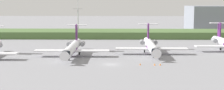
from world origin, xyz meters
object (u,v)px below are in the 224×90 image
object	(u,v)px
regional_jet_fourth	(151,46)
safety_cone_mid_marker	(155,64)
safety_cone_front_marker	(140,64)
antenna_mast	(78,19)
regional_jet_third	(73,48)
safety_cone_rear_marker	(160,64)

from	to	relation	value
regional_jet_fourth	safety_cone_mid_marker	distance (m)	19.86
regional_jet_fourth	safety_cone_front_marker	distance (m)	20.10
antenna_mast	safety_cone_mid_marker	world-z (taller)	antenna_mast
regional_jet_third	regional_jet_fourth	world-z (taller)	same
safety_cone_mid_marker	safety_cone_rear_marker	distance (m)	1.47
safety_cone_front_marker	safety_cone_mid_marker	world-z (taller)	same
safety_cone_mid_marker	safety_cone_front_marker	bearing A→B (deg)	175.31
regional_jet_fourth	safety_cone_rear_marker	xyz separation A→B (m)	(0.51, -19.69, -2.26)
regional_jet_third	antenna_mast	bearing A→B (deg)	94.89
regional_jet_third	safety_cone_front_marker	world-z (taller)	regional_jet_third
regional_jet_fourth	safety_cone_rear_marker	size ratio (longest dim) A/B	56.36
safety_cone_rear_marker	safety_cone_front_marker	bearing A→B (deg)	176.89
regional_jet_third	safety_cone_rear_marker	bearing A→B (deg)	-30.57
regional_jet_third	safety_cone_front_marker	xyz separation A→B (m)	(19.93, -14.60, -2.26)
regional_jet_third	safety_cone_rear_marker	size ratio (longest dim) A/B	56.36
regional_jet_third	antenna_mast	world-z (taller)	antenna_mast
safety_cone_mid_marker	regional_jet_third	bearing A→B (deg)	147.86
regional_jet_third	safety_cone_mid_marker	size ratio (longest dim) A/B	56.36
regional_jet_third	safety_cone_rear_marker	distance (m)	29.36
regional_jet_fourth	safety_cone_rear_marker	world-z (taller)	regional_jet_fourth
regional_jet_third	safety_cone_mid_marker	bearing A→B (deg)	-32.14
regional_jet_third	antenna_mast	xyz separation A→B (m)	(-4.38, 51.22, 5.91)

